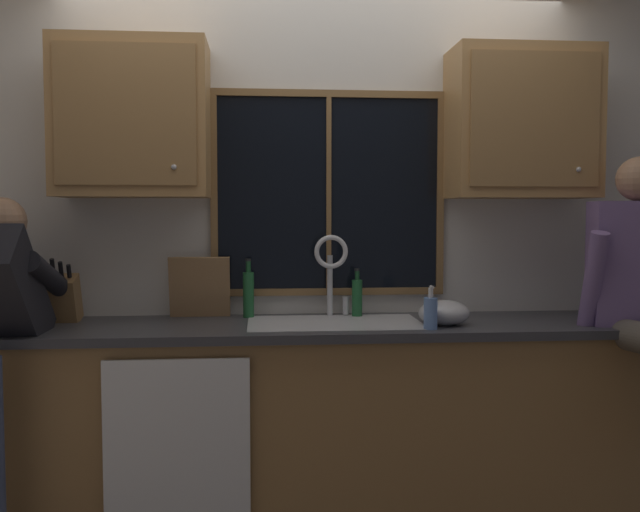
{
  "coord_description": "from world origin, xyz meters",
  "views": [
    {
      "loc": [
        -0.27,
        -3.41,
        1.42
      ],
      "look_at": [
        -0.01,
        -0.3,
        1.23
      ],
      "focal_mm": 38.29,
      "sensor_mm": 36.0,
      "label": 1
    }
  ],
  "objects_px": {
    "cutting_board": "(200,287)",
    "knife_block": "(65,299)",
    "mixing_bowl": "(444,313)",
    "soap_dispenser": "(431,312)",
    "bottle_green_glass": "(357,297)",
    "bottle_tall_clear": "(248,293)"
  },
  "relations": [
    {
      "from": "bottle_tall_clear",
      "to": "cutting_board",
      "type": "bearing_deg",
      "value": 175.54
    },
    {
      "from": "cutting_board",
      "to": "mixing_bowl",
      "type": "bearing_deg",
      "value": -15.06
    },
    {
      "from": "bottle_tall_clear",
      "to": "knife_block",
      "type": "bearing_deg",
      "value": -174.54
    },
    {
      "from": "mixing_bowl",
      "to": "soap_dispenser",
      "type": "xyz_separation_m",
      "value": [
        -0.09,
        -0.13,
        0.02
      ]
    },
    {
      "from": "knife_block",
      "to": "soap_dispenser",
      "type": "bearing_deg",
      "value": -11.33
    },
    {
      "from": "knife_block",
      "to": "soap_dispenser",
      "type": "height_order",
      "value": "knife_block"
    },
    {
      "from": "knife_block",
      "to": "mixing_bowl",
      "type": "distance_m",
      "value": 1.75
    },
    {
      "from": "soap_dispenser",
      "to": "bottle_tall_clear",
      "type": "height_order",
      "value": "bottle_tall_clear"
    },
    {
      "from": "mixing_bowl",
      "to": "soap_dispenser",
      "type": "height_order",
      "value": "soap_dispenser"
    },
    {
      "from": "bottle_green_glass",
      "to": "bottle_tall_clear",
      "type": "xyz_separation_m",
      "value": [
        -0.53,
        0.01,
        0.02
      ]
    },
    {
      "from": "cutting_board",
      "to": "bottle_tall_clear",
      "type": "xyz_separation_m",
      "value": [
        0.24,
        -0.02,
        -0.03
      ]
    },
    {
      "from": "mixing_bowl",
      "to": "bottle_green_glass",
      "type": "distance_m",
      "value": 0.46
    },
    {
      "from": "bottle_green_glass",
      "to": "cutting_board",
      "type": "bearing_deg",
      "value": 177.74
    },
    {
      "from": "soap_dispenser",
      "to": "bottle_green_glass",
      "type": "distance_m",
      "value": 0.48
    },
    {
      "from": "mixing_bowl",
      "to": "bottle_green_glass",
      "type": "height_order",
      "value": "bottle_green_glass"
    },
    {
      "from": "mixing_bowl",
      "to": "soap_dispenser",
      "type": "distance_m",
      "value": 0.16
    },
    {
      "from": "cutting_board",
      "to": "bottle_green_glass",
      "type": "xyz_separation_m",
      "value": [
        0.77,
        -0.03,
        -0.05
      ]
    },
    {
      "from": "cutting_board",
      "to": "bottle_tall_clear",
      "type": "distance_m",
      "value": 0.24
    },
    {
      "from": "cutting_board",
      "to": "soap_dispenser",
      "type": "height_order",
      "value": "cutting_board"
    },
    {
      "from": "mixing_bowl",
      "to": "bottle_green_glass",
      "type": "xyz_separation_m",
      "value": [
        -0.36,
        0.27,
        0.04
      ]
    },
    {
      "from": "cutting_board",
      "to": "knife_block",
      "type": "bearing_deg",
      "value": -170.74
    },
    {
      "from": "bottle_green_glass",
      "to": "bottle_tall_clear",
      "type": "relative_size",
      "value": 0.82
    }
  ]
}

